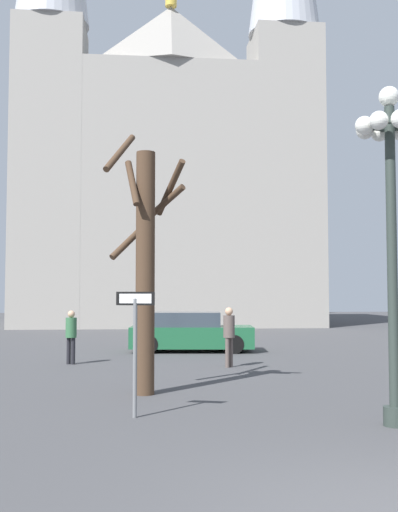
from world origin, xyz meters
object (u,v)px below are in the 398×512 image
Objects in this scene: street_lamp at (391,193)px; pedestrian_walking at (71,332)px; bare_tree at (145,260)px; pedestrian_standing at (229,331)px; parked_car_near_green at (190,333)px; cathedral at (168,157)px; one_way_arrow_sign at (135,337)px.

pedestrian_walking is (-5.96, 8.95, -2.74)m from street_lamp.
bare_tree reaches higher than pedestrian_walking.
bare_tree is at bearing -118.65° from pedestrian_standing.
street_lamp is 13.07m from parked_car_near_green.
street_lamp is at bearing -56.33° from pedestrian_walking.
street_lamp is at bearing -41.34° from bare_tree.
cathedral is 23.79× the size of pedestrian_walking.
cathedral is 17.72× the size of one_way_arrow_sign.
street_lamp is at bearing -85.99° from cathedral.
parked_car_near_green is (-2.18, 12.53, -3.01)m from street_lamp.
parked_car_near_green is at bearing -89.99° from cathedral.
bare_tree reaches higher than one_way_arrow_sign.
pedestrian_walking is (-3.78, -3.58, 0.27)m from parked_car_near_green.
pedestrian_walking is at bearing 165.42° from pedestrian_standing.
parked_car_near_green is at bearing 79.48° from bare_tree.
one_way_arrow_sign is 0.47× the size of parked_car_near_green.
one_way_arrow_sign is at bearing -93.56° from cathedral.
cathedral is at bearing 86.44° from one_way_arrow_sign.
street_lamp reaches higher than pedestrian_standing.
cathedral is at bearing 94.01° from street_lamp.
pedestrian_walking is at bearing 110.65° from bare_tree.
pedestrian_standing is (2.57, 6.74, -0.33)m from one_way_arrow_sign.
street_lamp is 0.97× the size of bare_tree.
pedestrian_standing is (-1.48, 7.79, -2.67)m from street_lamp.
bare_tree is 6.19m from pedestrian_walking.
one_way_arrow_sign is 8.15m from pedestrian_walking.
pedestrian_walking is 0.94× the size of pedestrian_standing.
bare_tree is (0.18, 2.37, 1.41)m from one_way_arrow_sign.
one_way_arrow_sign is 0.39× the size of street_lamp.
pedestrian_standing is (4.48, -1.17, 0.07)m from pedestrian_walking.
parked_car_near_green is at bearing 80.74° from one_way_arrow_sign.
pedestrian_standing is (2.39, 4.38, -1.74)m from bare_tree.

